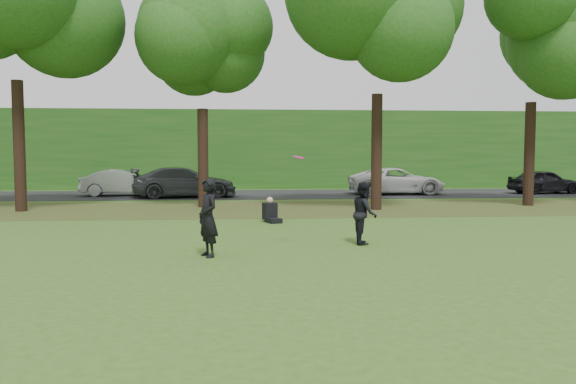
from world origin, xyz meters
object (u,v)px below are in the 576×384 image
object	(u,v)px
player_left	(208,218)
frisbee	(299,157)
seated_person	(271,213)
player_right	(365,213)

from	to	relation	value
player_left	frisbee	xyz separation A→B (m)	(2.10, 0.93, 1.31)
player_left	seated_person	xyz separation A→B (m)	(1.69, 6.05, -0.55)
player_left	seated_person	world-z (taller)	player_left
player_left	frisbee	world-z (taller)	frisbee
player_right	frisbee	distance (m)	2.27
player_right	seated_person	bearing A→B (deg)	32.94
player_left	frisbee	distance (m)	2.65
seated_person	player_left	bearing A→B (deg)	-127.81
frisbee	seated_person	distance (m)	5.47
player_right	seated_person	world-z (taller)	player_right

